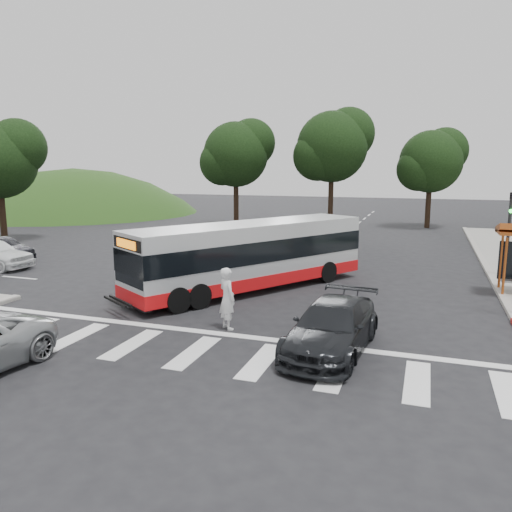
% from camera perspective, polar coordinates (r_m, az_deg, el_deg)
% --- Properties ---
extents(ground, '(140.00, 140.00, 0.00)m').
position_cam_1_polar(ground, '(18.76, -0.39, -5.76)').
color(ground, black).
rests_on(ground, ground).
extents(curb_east, '(0.30, 40.00, 0.15)m').
position_cam_1_polar(curb_east, '(25.69, 25.35, -2.21)').
color(curb_east, '#9E9991').
rests_on(curb_east, ground).
extents(hillside_nw, '(44.00, 44.00, 10.00)m').
position_cam_1_polar(hillside_nw, '(60.67, -19.91, 4.68)').
color(hillside_nw, '#143812').
rests_on(hillside_nw, ground).
extents(crosswalk_ladder, '(18.00, 2.60, 0.01)m').
position_cam_1_polar(crosswalk_ladder, '(14.37, -7.15, -10.86)').
color(crosswalk_ladder, silver).
rests_on(crosswalk_ladder, ground).
extents(traffic_signal_ne_short, '(0.18, 0.37, 4.00)m').
position_cam_1_polar(traffic_signal_ne_short, '(25.89, 26.95, 3.14)').
color(traffic_signal_ne_short, black).
rests_on(traffic_signal_ne_short, ground).
extents(tree_north_a, '(6.60, 6.15, 10.17)m').
position_cam_1_polar(tree_north_a, '(43.84, 8.82, 12.36)').
color(tree_north_a, black).
rests_on(tree_north_a, ground).
extents(tree_north_b, '(5.72, 5.33, 8.43)m').
position_cam_1_polar(tree_north_b, '(45.07, 19.44, 10.24)').
color(tree_north_b, black).
rests_on(tree_north_b, ground).
extents(tree_north_c, '(6.16, 5.74, 9.30)m').
position_cam_1_polar(tree_north_c, '(44.07, -2.20, 11.64)').
color(tree_north_c, black).
rests_on(tree_north_c, ground).
extents(transit_bus, '(7.87, 10.58, 2.84)m').
position_cam_1_polar(transit_bus, '(20.97, -0.61, -0.07)').
color(transit_bus, silver).
rests_on(transit_bus, ground).
extents(pedestrian, '(0.87, 0.84, 2.01)m').
position_cam_1_polar(pedestrian, '(15.98, -3.32, -4.87)').
color(pedestrian, silver).
rests_on(pedestrian, ground).
extents(dark_sedan, '(2.37, 5.00, 1.41)m').
position_cam_1_polar(dark_sedan, '(14.32, 8.70, -8.02)').
color(dark_sedan, black).
rests_on(dark_sedan, ground).
extents(west_car_black, '(4.07, 1.76, 1.30)m').
position_cam_1_polar(west_car_black, '(30.99, -27.20, 0.69)').
color(west_car_black, black).
rests_on(west_car_black, ground).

